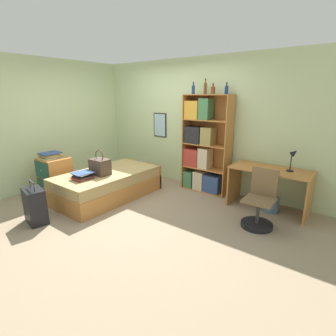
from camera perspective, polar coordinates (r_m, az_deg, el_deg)
ground_plane at (r=4.77m, az=-8.12°, el=-7.80°), size 14.00×14.00×0.00m
wall_back at (r=5.67m, az=3.41°, el=9.73°), size 10.00×0.09×2.60m
wall_left at (r=6.12m, az=-22.86°, el=8.99°), size 0.06×10.00×2.60m
bed at (r=5.12m, az=-12.84°, el=-3.45°), size 1.06×1.94×0.49m
handbag at (r=4.87m, az=-14.59°, el=0.31°), size 0.35×0.24×0.45m
book_stack_on_bed at (r=4.73m, az=-18.04°, el=-1.53°), size 0.32×0.35×0.12m
suitcase at (r=4.48m, az=-26.98°, el=-7.35°), size 0.46×0.33×0.67m
dresser at (r=5.55m, az=-23.35°, el=-1.63°), size 0.51×0.52×0.72m
magazine_pile_on_dresser at (r=5.47m, az=-24.41°, el=2.51°), size 0.33×0.38×0.10m
bookcase at (r=5.23m, az=7.40°, el=4.21°), size 0.94×0.34×1.89m
bottle_green at (r=5.21m, az=5.53°, el=16.66°), size 0.06×0.06×0.22m
bottle_brown at (r=5.18m, az=8.12°, el=16.82°), size 0.06×0.06×0.28m
bottle_clear at (r=5.03m, az=9.76°, el=16.37°), size 0.08×0.08×0.19m
bottle_blue at (r=4.97m, az=12.61°, el=16.30°), size 0.07×0.07×0.20m
desk at (r=4.68m, az=21.27°, el=-2.63°), size 1.27×0.62×0.71m
desk_lamp at (r=4.54m, az=25.63°, el=2.32°), size 0.15×0.11×0.38m
desk_chair at (r=4.13m, az=19.21°, el=-8.38°), size 0.46×0.46×0.85m
waste_bin at (r=4.73m, az=21.52°, el=-7.38°), size 0.25×0.25×0.25m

